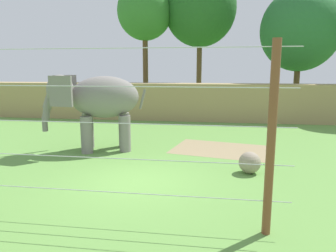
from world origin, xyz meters
name	(u,v)px	position (x,y,z in m)	size (l,w,h in m)	color
ground_plane	(136,181)	(0.00, 0.00, 0.00)	(120.00, 120.00, 0.00)	#609342
dirt_patch	(223,150)	(2.83, 4.47, 0.00)	(4.35, 2.88, 0.01)	#937F5B
embankment_wall	(180,102)	(0.00, 12.59, 1.26)	(36.00, 1.80, 2.52)	tan
elephant	(97,101)	(-2.61, 3.64, 2.18)	(4.27, 2.55, 3.29)	gray
enrichment_ball	(250,163)	(3.64, 1.37, 0.37)	(0.75, 0.75, 0.75)	gray
cable_fence	(105,135)	(0.00, -2.71, 2.08)	(8.15, 0.18, 4.13)	brown
tree_far_left	(200,9)	(1.00, 18.62, 8.47)	(6.03, 6.03, 11.67)	brown
tree_left_of_centre	(145,12)	(-3.51, 17.50, 8.16)	(4.54, 4.54, 10.61)	brown
tree_behind_wall	(300,30)	(8.68, 16.69, 6.41)	(5.91, 5.91, 9.52)	brown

